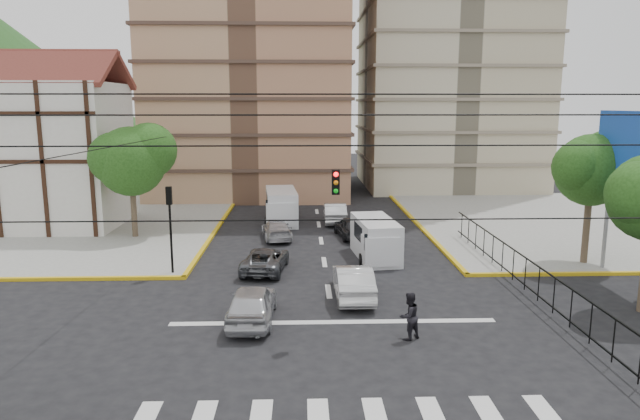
{
  "coord_description": "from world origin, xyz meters",
  "views": [
    {
      "loc": [
        -1.23,
        -20.29,
        8.56
      ],
      "look_at": [
        -0.43,
        4.2,
        4.0
      ],
      "focal_mm": 32.0,
      "sensor_mm": 36.0,
      "label": 1
    }
  ],
  "objects_px": {
    "van_right_lane": "(376,240)",
    "traffic_light_nw": "(170,215)",
    "car_silver_front_left": "(252,303)",
    "van_left_lane": "(281,207)",
    "pedestrian_crosswalk": "(409,316)",
    "car_white_front_right": "(353,281)"
  },
  "relations": [
    {
      "from": "traffic_light_nw",
      "to": "car_white_front_right",
      "type": "distance_m",
      "value": 9.87
    },
    {
      "from": "car_silver_front_left",
      "to": "van_left_lane",
      "type": "bearing_deg",
      "value": -89.65
    },
    {
      "from": "van_right_lane",
      "to": "car_white_front_right",
      "type": "bearing_deg",
      "value": -112.14
    },
    {
      "from": "traffic_light_nw",
      "to": "car_silver_front_left",
      "type": "bearing_deg",
      "value": -54.5
    },
    {
      "from": "pedestrian_crosswalk",
      "to": "van_right_lane",
      "type": "bearing_deg",
      "value": -124.08
    },
    {
      "from": "pedestrian_crosswalk",
      "to": "car_white_front_right",
      "type": "bearing_deg",
      "value": -103.77
    },
    {
      "from": "traffic_light_nw",
      "to": "car_white_front_right",
      "type": "relative_size",
      "value": 0.96
    },
    {
      "from": "traffic_light_nw",
      "to": "car_silver_front_left",
      "type": "height_order",
      "value": "traffic_light_nw"
    },
    {
      "from": "car_white_front_right",
      "to": "pedestrian_crosswalk",
      "type": "distance_m",
      "value": 4.97
    },
    {
      "from": "van_left_lane",
      "to": "pedestrian_crosswalk",
      "type": "height_order",
      "value": "van_left_lane"
    },
    {
      "from": "traffic_light_nw",
      "to": "van_right_lane",
      "type": "relative_size",
      "value": 0.86
    },
    {
      "from": "traffic_light_nw",
      "to": "car_silver_front_left",
      "type": "distance_m",
      "value": 8.21
    },
    {
      "from": "van_left_lane",
      "to": "car_silver_front_left",
      "type": "xyz_separation_m",
      "value": [
        -0.52,
        -19.16,
        -0.42
      ]
    },
    {
      "from": "van_left_lane",
      "to": "car_white_front_right",
      "type": "height_order",
      "value": "van_left_lane"
    },
    {
      "from": "car_white_front_right",
      "to": "pedestrian_crosswalk",
      "type": "relative_size",
      "value": 2.55
    },
    {
      "from": "van_left_lane",
      "to": "pedestrian_crosswalk",
      "type": "distance_m",
      "value": 21.78
    },
    {
      "from": "van_right_lane",
      "to": "traffic_light_nw",
      "type": "bearing_deg",
      "value": -171.8
    },
    {
      "from": "van_left_lane",
      "to": "car_silver_front_left",
      "type": "relative_size",
      "value": 1.24
    },
    {
      "from": "van_left_lane",
      "to": "car_silver_front_left",
      "type": "bearing_deg",
      "value": -96.5
    },
    {
      "from": "van_left_lane",
      "to": "van_right_lane",
      "type": "bearing_deg",
      "value": -65.76
    },
    {
      "from": "car_white_front_right",
      "to": "traffic_light_nw",
      "type": "bearing_deg",
      "value": -23.09
    },
    {
      "from": "van_left_lane",
      "to": "pedestrian_crosswalk",
      "type": "bearing_deg",
      "value": -80.57
    }
  ]
}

